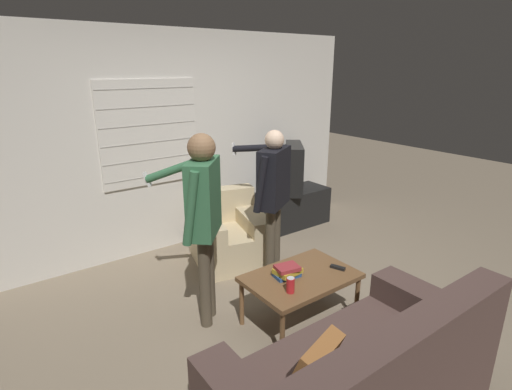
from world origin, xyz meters
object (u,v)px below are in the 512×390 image
(soda_can, at_px, (290,285))
(spare_remote, at_px, (338,268))
(person_left_standing, at_px, (203,207))
(coffee_table, at_px, (301,280))
(tv, at_px, (294,168))
(couch_blue, at_px, (361,381))
(armchair_beige, at_px, (228,234))
(person_right_standing, at_px, (273,186))
(book_stack, at_px, (287,271))

(soda_can, distance_m, spare_remote, 0.59)
(person_left_standing, bearing_deg, soda_can, -107.06)
(coffee_table, bearing_deg, tv, 50.24)
(couch_blue, height_order, spare_remote, couch_blue)
(armchair_beige, xyz_separation_m, coffee_table, (-0.15, -1.37, 0.10))
(coffee_table, bearing_deg, soda_can, -149.39)
(coffee_table, bearing_deg, spare_remote, -17.54)
(person_left_standing, distance_m, spare_remote, 1.29)
(tv, bearing_deg, spare_remote, 6.71)
(soda_can, bearing_deg, person_left_standing, 120.60)
(couch_blue, distance_m, person_right_standing, 2.06)
(armchair_beige, xyz_separation_m, book_stack, (-0.26, -1.32, 0.20))
(couch_blue, bearing_deg, soda_can, 79.26)
(couch_blue, distance_m, soda_can, 0.89)
(coffee_table, relative_size, book_stack, 4.00)
(armchair_beige, relative_size, person_right_standing, 0.63)
(couch_blue, xyz_separation_m, coffee_table, (0.41, 1.00, 0.09))
(coffee_table, height_order, tv, tv)
(book_stack, height_order, soda_can, soda_can)
(armchair_beige, height_order, coffee_table, armchair_beige)
(tv, height_order, book_stack, tv)
(person_right_standing, bearing_deg, book_stack, -151.40)
(couch_blue, bearing_deg, person_right_standing, 68.01)
(book_stack, distance_m, soda_can, 0.24)
(person_right_standing, distance_m, soda_can, 1.20)
(person_right_standing, xyz_separation_m, spare_remote, (0.01, -0.91, -0.52))
(soda_can, bearing_deg, couch_blue, -101.13)
(couch_blue, height_order, person_right_standing, person_right_standing)
(tv, relative_size, person_left_standing, 0.41)
(couch_blue, relative_size, soda_can, 14.47)
(couch_blue, xyz_separation_m, armchair_beige, (0.56, 2.37, -0.01))
(person_right_standing, height_order, soda_can, person_right_standing)
(armchair_beige, bearing_deg, coffee_table, 98.67)
(armchair_beige, distance_m, soda_can, 1.58)
(couch_blue, distance_m, tv, 3.34)
(person_left_standing, relative_size, person_right_standing, 1.06)
(couch_blue, xyz_separation_m, spare_remote, (0.75, 0.89, 0.15))
(soda_can, bearing_deg, coffee_table, 30.61)
(person_right_standing, bearing_deg, soda_can, -152.34)
(armchair_beige, xyz_separation_m, person_right_standing, (0.18, -0.57, 0.68))
(spare_remote, bearing_deg, book_stack, 139.29)
(person_right_standing, relative_size, soda_can, 12.36)
(spare_remote, bearing_deg, tv, 37.81)
(person_right_standing, bearing_deg, armchair_beige, 76.25)
(armchair_beige, distance_m, spare_remote, 1.50)
(armchair_beige, xyz_separation_m, tv, (1.29, 0.36, 0.52))
(book_stack, bearing_deg, armchair_beige, 78.99)
(coffee_table, bearing_deg, couch_blue, -112.51)
(armchair_beige, distance_m, coffee_table, 1.39)
(couch_blue, relative_size, armchair_beige, 1.85)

